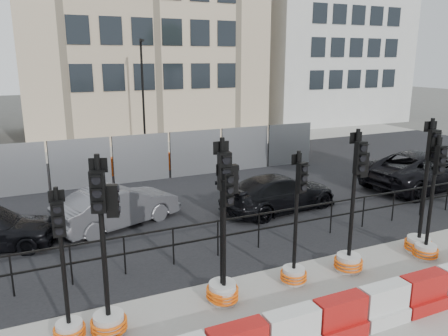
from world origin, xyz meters
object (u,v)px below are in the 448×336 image
traffic_signal_d (223,265)px  car_c (279,193)px  traffic_signal_a (68,311)px  traffic_signal_h (428,235)px

traffic_signal_d → car_c: size_ratio=0.80×
traffic_signal_d → car_c: traffic_signal_d is taller
traffic_signal_a → traffic_signal_d: bearing=5.3°
traffic_signal_d → traffic_signal_h: 5.57m
traffic_signal_h → car_c: 4.97m
traffic_signal_d → traffic_signal_a: bearing=-176.1°
traffic_signal_d → car_c: bearing=50.7°
traffic_signal_d → traffic_signal_h: traffic_signal_d is taller
car_c → traffic_signal_h: bearing=-170.7°
traffic_signal_a → traffic_signal_h: (8.64, -0.29, 0.06)m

